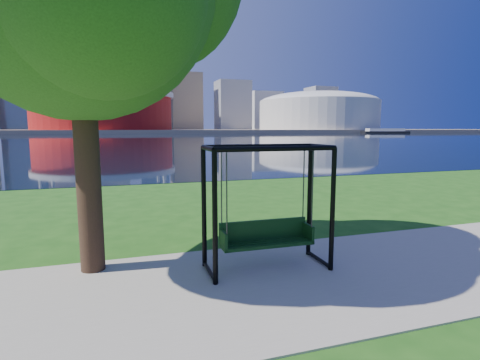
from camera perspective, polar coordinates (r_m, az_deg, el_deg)
name	(u,v)px	position (r m, az deg, el deg)	size (l,w,h in m)	color
ground	(239,276)	(7.00, -0.11, -14.35)	(900.00, 900.00, 0.00)	#1E5114
path	(248,286)	(6.56, 1.28, -15.80)	(120.00, 4.00, 0.03)	#9E937F
river	(126,138)	(108.22, -16.95, 6.09)	(900.00, 180.00, 0.02)	black
far_bank	(121,131)	(312.18, -17.69, 7.16)	(900.00, 228.00, 2.00)	#937F60
stadium	(103,109)	(241.59, -20.11, 10.10)	(83.00, 83.00, 32.00)	maroon
arena	(318,110)	(277.68, 11.87, 10.39)	(84.00, 84.00, 26.56)	beige
skyline	(113,87)	(327.27, -18.73, 13.25)	(392.00, 66.00, 96.50)	gray
swing	(267,210)	(7.01, 4.09, -4.61)	(2.31, 1.03, 2.35)	black
barge	(385,131)	(242.66, 21.24, 6.97)	(28.70, 12.88, 2.78)	black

